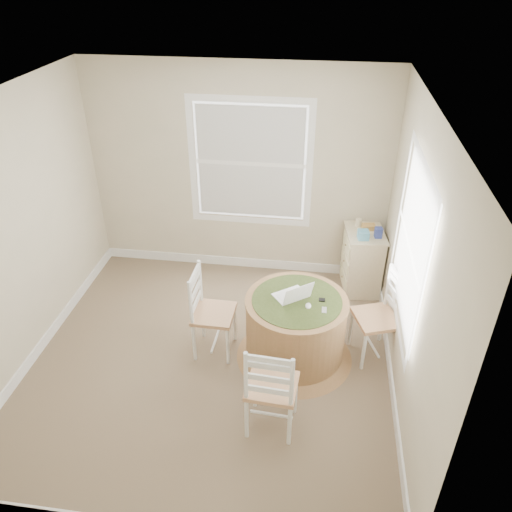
# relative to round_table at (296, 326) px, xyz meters

# --- Properties ---
(room) EXTENTS (3.64, 3.64, 2.64)m
(room) POSITION_rel_round_table_xyz_m (-0.67, -0.02, 0.91)
(room) COLOR #78674C
(room) RESTS_ON ground
(round_table) EXTENTS (1.19, 1.19, 0.72)m
(round_table) POSITION_rel_round_table_xyz_m (0.00, 0.00, 0.00)
(round_table) COLOR #9A6B45
(round_table) RESTS_ON ground
(chair_left) EXTENTS (0.41, 0.43, 0.95)m
(chair_left) POSITION_rel_round_table_xyz_m (-0.82, -0.01, 0.08)
(chair_left) COLOR white
(chair_left) RESTS_ON ground
(chair_near) EXTENTS (0.45, 0.43, 0.95)m
(chair_near) POSITION_rel_round_table_xyz_m (-0.14, -0.89, 0.08)
(chair_near) COLOR white
(chair_near) RESTS_ON ground
(chair_right) EXTENTS (0.52, 0.53, 0.95)m
(chair_right) POSITION_rel_round_table_xyz_m (0.79, 0.14, 0.08)
(chair_right) COLOR white
(chair_right) RESTS_ON ground
(laptop) EXTENTS (0.41, 0.41, 0.22)m
(laptop) POSITION_rel_round_table_xyz_m (-0.05, 0.04, 0.35)
(laptop) COLOR white
(laptop) RESTS_ON round_table
(mouse) EXTENTS (0.06, 0.09, 0.03)m
(mouse) POSITION_rel_round_table_xyz_m (0.11, -0.08, 0.33)
(mouse) COLOR white
(mouse) RESTS_ON round_table
(phone) EXTENTS (0.05, 0.09, 0.02)m
(phone) POSITION_rel_round_table_xyz_m (0.26, -0.12, 0.32)
(phone) COLOR #B7BABF
(phone) RESTS_ON round_table
(keys) EXTENTS (0.06, 0.05, 0.02)m
(keys) POSITION_rel_round_table_xyz_m (0.24, 0.03, 0.33)
(keys) COLOR black
(keys) RESTS_ON round_table
(corner_chest) EXTENTS (0.51, 0.64, 0.78)m
(corner_chest) POSITION_rel_round_table_xyz_m (0.70, 1.34, -0.00)
(corner_chest) COLOR beige
(corner_chest) RESTS_ON ground
(tissue_box) EXTENTS (0.13, 0.13, 0.10)m
(tissue_box) POSITION_rel_round_table_xyz_m (0.67, 1.18, 0.43)
(tissue_box) COLOR #55A0C3
(tissue_box) RESTS_ON corner_chest
(box_yellow) EXTENTS (0.16, 0.12, 0.06)m
(box_yellow) POSITION_rel_round_table_xyz_m (0.74, 1.42, 0.41)
(box_yellow) COLOR #BF8D43
(box_yellow) RESTS_ON corner_chest
(box_blue) EXTENTS (0.09, 0.09, 0.12)m
(box_blue) POSITION_rel_round_table_xyz_m (0.84, 1.24, 0.44)
(box_blue) COLOR #303E90
(box_blue) RESTS_ON corner_chest
(cup_cream) EXTENTS (0.07, 0.07, 0.09)m
(cup_cream) POSITION_rel_round_table_xyz_m (0.62, 1.49, 0.43)
(cup_cream) COLOR beige
(cup_cream) RESTS_ON corner_chest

